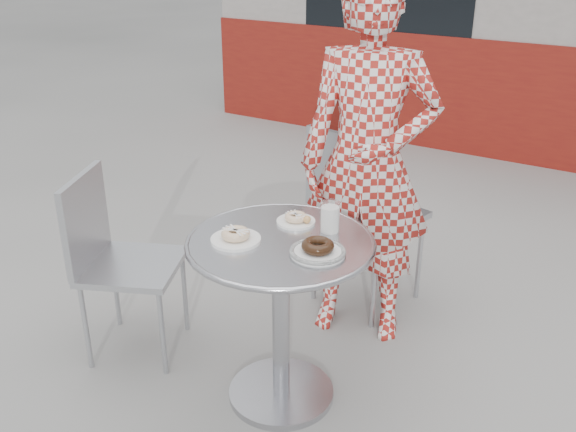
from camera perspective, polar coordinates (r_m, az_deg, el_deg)
The scene contains 9 objects.
ground at distance 2.88m, azimuth -0.52°, elevation -15.45°, with size 60.00×60.00×0.00m, color gray.
bistro_table at distance 2.55m, azimuth -0.65°, elevation -5.84°, with size 0.74×0.74×0.75m.
chair_far at distance 3.39m, azimuth 6.92°, elevation -2.98°, with size 0.55×0.55×0.97m.
chair_left at distance 3.09m, azimuth -13.56°, elevation -7.18°, with size 0.55×0.55×0.87m.
seated_person at distance 2.94m, azimuth 7.10°, elevation 4.63°, with size 0.63×0.41×1.72m, color maroon.
plate_far at distance 2.60m, azimuth 0.76°, elevation -0.28°, with size 0.16×0.16×0.04m.
plate_near at distance 2.46m, azimuth -4.67°, elevation -1.83°, with size 0.19×0.19×0.05m.
plate_checker at distance 2.36m, azimuth 2.66°, elevation -3.02°, with size 0.21×0.21×0.05m.
milk_cup at distance 2.52m, azimuth 3.75°, elevation -0.15°, with size 0.08×0.08×0.12m.
Camera 1 is at (1.19, -1.87, 1.84)m, focal length 40.00 mm.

